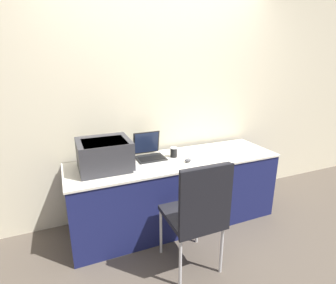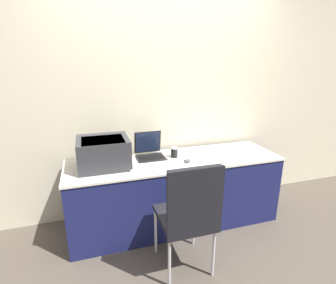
{
  "view_description": "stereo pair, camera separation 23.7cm",
  "coord_description": "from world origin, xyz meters",
  "px_view_note": "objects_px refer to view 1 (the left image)",
  "views": [
    {
      "loc": [
        -1.04,
        -1.95,
        1.68
      ],
      "look_at": [
        -0.07,
        0.34,
        0.91
      ],
      "focal_mm": 28.0,
      "sensor_mm": 36.0,
      "label": 1
    },
    {
      "loc": [
        -0.81,
        -2.03,
        1.68
      ],
      "look_at": [
        -0.07,
        0.34,
        0.91
      ],
      "focal_mm": 28.0,
      "sensor_mm": 36.0,
      "label": 2
    }
  ],
  "objects_px": {
    "laptop_left": "(149,153)",
    "chair": "(199,208)",
    "coffee_cup": "(174,152)",
    "mouse": "(188,160)",
    "external_keyboard": "(156,166)",
    "printer": "(104,153)"
  },
  "relations": [
    {
      "from": "external_keyboard",
      "to": "chair",
      "type": "distance_m",
      "value": 0.64
    },
    {
      "from": "external_keyboard",
      "to": "chair",
      "type": "bearing_deg",
      "value": -79.24
    },
    {
      "from": "external_keyboard",
      "to": "coffee_cup",
      "type": "bearing_deg",
      "value": 34.72
    },
    {
      "from": "chair",
      "to": "laptop_left",
      "type": "bearing_deg",
      "value": 96.29
    },
    {
      "from": "printer",
      "to": "laptop_left",
      "type": "bearing_deg",
      "value": 12.88
    },
    {
      "from": "laptop_left",
      "to": "mouse",
      "type": "height_order",
      "value": "laptop_left"
    },
    {
      "from": "printer",
      "to": "chair",
      "type": "xyz_separation_m",
      "value": [
        0.56,
        -0.76,
        -0.27
      ]
    },
    {
      "from": "laptop_left",
      "to": "chair",
      "type": "xyz_separation_m",
      "value": [
        0.1,
        -0.87,
        -0.18
      ]
    },
    {
      "from": "laptop_left",
      "to": "mouse",
      "type": "bearing_deg",
      "value": -40.32
    },
    {
      "from": "coffee_cup",
      "to": "chair",
      "type": "distance_m",
      "value": 0.83
    },
    {
      "from": "coffee_cup",
      "to": "laptop_left",
      "type": "bearing_deg",
      "value": 163.13
    },
    {
      "from": "coffee_cup",
      "to": "chair",
      "type": "height_order",
      "value": "chair"
    },
    {
      "from": "printer",
      "to": "external_keyboard",
      "type": "bearing_deg",
      "value": -18.17
    },
    {
      "from": "laptop_left",
      "to": "coffee_cup",
      "type": "xyz_separation_m",
      "value": [
        0.24,
        -0.07,
        -0.0
      ]
    },
    {
      "from": "laptop_left",
      "to": "coffee_cup",
      "type": "height_order",
      "value": "laptop_left"
    },
    {
      "from": "laptop_left",
      "to": "external_keyboard",
      "type": "relative_size",
      "value": 0.62
    },
    {
      "from": "printer",
      "to": "coffee_cup",
      "type": "bearing_deg",
      "value": 2.77
    },
    {
      "from": "chair",
      "to": "printer",
      "type": "bearing_deg",
      "value": 126.55
    },
    {
      "from": "coffee_cup",
      "to": "external_keyboard",
      "type": "bearing_deg",
      "value": -145.28
    },
    {
      "from": "external_keyboard",
      "to": "printer",
      "type": "bearing_deg",
      "value": 161.83
    },
    {
      "from": "printer",
      "to": "chair",
      "type": "height_order",
      "value": "printer"
    },
    {
      "from": "laptop_left",
      "to": "chair",
      "type": "distance_m",
      "value": 0.89
    }
  ]
}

